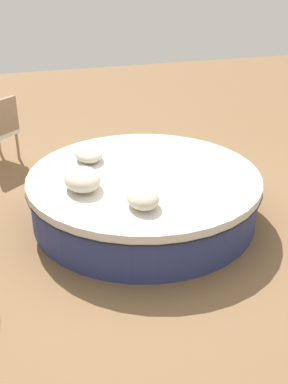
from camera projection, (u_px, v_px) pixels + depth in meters
The scene contains 5 objects.
ground_plane at pixel (144, 217), 5.80m from camera, with size 16.00×16.00×0.00m, color olive.
round_bed at pixel (144, 196), 5.67m from camera, with size 2.69×2.69×0.57m.
throw_pillow_0 at pixel (89, 154), 5.88m from camera, with size 0.47×0.33×0.15m, color beige.
throw_pillow_1 at pixel (82, 179), 5.17m from camera, with size 0.52×0.39×0.22m, color beige.
throw_pillow_2 at pixel (143, 198), 4.83m from camera, with size 0.43×0.32×0.18m, color beige.
Camera 1 is at (4.82, -1.44, 2.90)m, focal length 45.42 mm.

